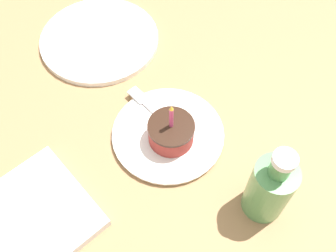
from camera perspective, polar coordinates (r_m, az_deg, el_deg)
ground_plane at (r=0.82m, az=0.30°, el=-1.29°), size 2.40×2.40×0.04m
plate at (r=0.79m, az=0.00°, el=-1.14°), size 0.23×0.23×0.01m
cake_slice at (r=0.76m, az=0.46°, el=-0.87°), size 0.09×0.09×0.11m
fork at (r=0.81m, az=-1.96°, el=1.96°), size 0.02×0.19×0.00m
bottle at (r=0.69m, az=14.56°, el=-8.70°), size 0.07×0.07×0.18m
side_plate at (r=0.97m, az=-9.90°, el=12.29°), size 0.28×0.28×0.01m
marble_board at (r=0.75m, az=-22.54°, el=-14.72°), size 0.30×0.20×0.02m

